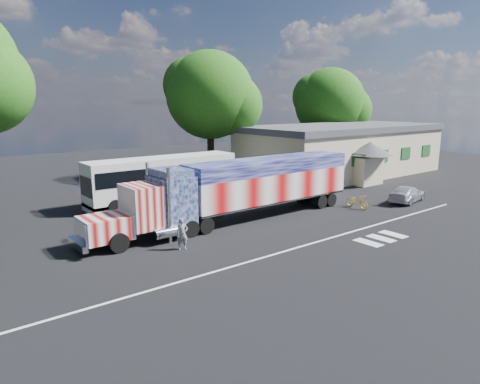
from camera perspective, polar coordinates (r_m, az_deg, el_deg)
ground at (r=25.52m, az=4.17°, el=-5.27°), size 100.00×100.00×0.00m
lane_markings at (r=24.26m, az=13.24°, el=-6.47°), size 30.00×2.67×0.01m
semi_truck at (r=27.45m, az=0.27°, el=0.57°), size 19.39×3.06×4.13m
coach_bus at (r=33.23m, az=-10.18°, el=1.76°), size 11.82×2.75×3.44m
hall_building at (r=46.69m, az=13.49°, el=5.52°), size 22.40×12.80×5.20m
parked_car at (r=35.26m, az=21.37°, el=-0.24°), size 4.46×2.45×1.22m
woman at (r=22.37m, az=-7.71°, el=-5.57°), size 0.70×0.55×1.69m
bicycle at (r=32.00m, az=15.33°, el=-1.22°), size 0.73×1.91×0.99m
tree_far_ne at (r=56.75m, az=12.04°, el=11.45°), size 9.34×8.89×11.84m
tree_ne_a at (r=43.35m, az=-3.81°, el=12.70°), size 9.09×8.66×12.55m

